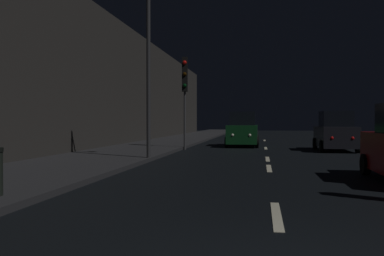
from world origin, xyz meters
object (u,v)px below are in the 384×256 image
Objects in this scene: streetlamp_overhead at (160,45)px; car_approaching_headlights at (243,131)px; traffic_light_far_left at (185,82)px; car_parked_right_far at (335,133)px.

car_approaching_headlights is at bearing 75.28° from streetlamp_overhead.
streetlamp_overhead is at bearing -14.72° from car_approaching_headlights.
traffic_light_far_left is at bearing -39.52° from car_approaching_headlights.
car_parked_right_far is at bearing 43.36° from streetlamp_overhead.
traffic_light_far_left is 0.75× the size of streetlamp_overhead.
car_approaching_headlights is 5.96m from car_parked_right_far.
streetlamp_overhead reaches higher than car_approaching_headlights.
streetlamp_overhead is (0.27, -6.85, 0.84)m from traffic_light_far_left.
car_parked_right_far is (7.83, 7.39, -3.61)m from streetlamp_overhead.
car_approaching_headlights is at bearing 58.20° from car_parked_right_far.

